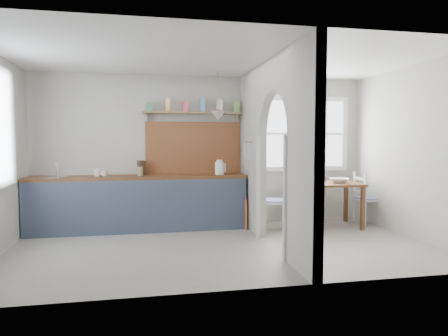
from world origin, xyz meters
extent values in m
cube|color=gray|center=(0.00, 0.00, 0.00)|extent=(5.80, 3.20, 0.01)
cube|color=#B8B2A0|center=(0.00, 0.00, 2.60)|extent=(5.80, 3.20, 0.01)
cube|color=#B8B2A0|center=(0.00, 1.60, 1.30)|extent=(5.80, 0.01, 2.60)
cube|color=#B8B2A0|center=(0.00, -1.60, 1.30)|extent=(5.80, 0.01, 2.60)
cube|color=#B8B2A0|center=(2.90, 0.00, 1.30)|extent=(0.01, 3.20, 2.60)
cube|color=#B8B2A0|center=(0.70, -1.20, 1.30)|extent=(0.12, 0.80, 2.60)
cube|color=#B8B2A0|center=(0.70, 1.00, 1.30)|extent=(0.12, 1.20, 2.60)
cube|color=#B8B2A0|center=(0.70, -0.20, 2.08)|extent=(0.12, 1.20, 1.05)
cube|color=brown|center=(-1.13, 1.30, 0.88)|extent=(3.50, 0.60, 0.05)
cube|color=#344151|center=(-1.13, 1.01, 0.42)|extent=(3.50, 0.03, 0.85)
cube|color=#412E1D|center=(-1.13, 1.35, 0.42)|extent=(3.46, 0.45, 0.85)
cylinder|color=silver|center=(-2.43, 1.30, 0.89)|extent=(0.40, 0.40, 0.02)
cube|color=#945230|center=(-0.20, 1.58, 1.35)|extent=(1.65, 0.03, 0.90)
cube|color=olive|center=(-0.20, 1.49, 1.95)|extent=(1.75, 0.20, 0.03)
cube|color=#358545|center=(-0.95, 1.49, 2.06)|extent=(0.09, 0.09, 0.18)
cube|color=#EEB346|center=(-0.65, 1.49, 2.06)|extent=(0.09, 0.09, 0.18)
cube|color=#CE4351|center=(-0.35, 1.49, 2.06)|extent=(0.09, 0.09, 0.18)
cube|color=#5994BD|center=(-0.06, 1.49, 2.06)|extent=(0.09, 0.09, 0.18)
cube|color=beige|center=(0.24, 1.49, 2.06)|extent=(0.09, 0.09, 0.18)
cube|color=#669340|center=(0.54, 1.49, 2.06)|extent=(0.09, 0.09, 0.18)
cone|color=silver|center=(0.15, 1.15, 1.88)|extent=(0.26, 0.26, 0.16)
cylinder|color=silver|center=(0.61, 0.90, 1.45)|extent=(0.02, 0.50, 0.02)
imported|color=white|center=(-1.80, 1.29, 0.95)|extent=(0.13, 0.13, 0.11)
imported|color=beige|center=(-1.68, 1.29, 0.95)|extent=(0.12, 0.12, 0.09)
cube|color=#412E1D|center=(-1.10, 1.46, 1.02)|extent=(0.14, 0.18, 0.24)
cylinder|color=#978362|center=(-1.12, 1.33, 0.97)|extent=(0.12, 0.12, 0.14)
cube|color=#A82F69|center=(0.58, 1.00, 0.28)|extent=(0.02, 0.03, 0.57)
cube|color=orange|center=(0.58, 0.92, 0.25)|extent=(0.02, 0.03, 0.52)
imported|color=white|center=(2.20, 0.88, 0.80)|extent=(0.41, 0.41, 0.08)
imported|color=#639658|center=(1.87, 0.82, 0.81)|extent=(0.14, 0.14, 0.10)
cylinder|color=#2B2323|center=(1.54, 0.86, 0.77)|extent=(0.20, 0.20, 0.02)
imported|color=#563361|center=(2.00, 1.14, 0.86)|extent=(0.21, 0.21, 0.20)
camera|label=1|loc=(-1.03, -5.36, 1.48)|focal=32.00mm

